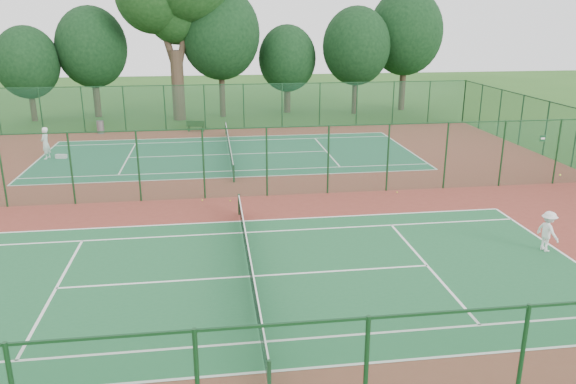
% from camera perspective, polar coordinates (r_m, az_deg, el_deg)
% --- Properties ---
extents(ground, '(120.00, 120.00, 0.00)m').
position_cam_1_polar(ground, '(27.97, -5.26, -0.52)').
color(ground, '#27561A').
rests_on(ground, ground).
extents(red_pad, '(40.00, 36.00, 0.01)m').
position_cam_1_polar(red_pad, '(27.97, -5.26, -0.51)').
color(red_pad, maroon).
rests_on(red_pad, ground).
extents(court_near, '(23.77, 10.97, 0.01)m').
position_cam_1_polar(court_near, '(19.61, -3.91, -8.56)').
color(court_near, '#1D5C32').
rests_on(court_near, red_pad).
extents(court_far, '(23.77, 10.97, 0.01)m').
position_cam_1_polar(court_far, '(36.63, -5.98, 3.82)').
color(court_far, '#1C5B3D').
rests_on(court_far, red_pad).
extents(fence_north, '(40.00, 0.09, 3.50)m').
position_cam_1_polar(fence_north, '(45.12, -6.50, 8.65)').
color(fence_north, '#1A5034').
rests_on(fence_north, ground).
extents(fence_divider, '(40.00, 0.09, 3.50)m').
position_cam_1_polar(fence_divider, '(27.48, -5.36, 2.98)').
color(fence_divider, '#1B5330').
rests_on(fence_divider, ground).
extents(tennis_net_near, '(0.10, 12.90, 0.97)m').
position_cam_1_polar(tennis_net_near, '(19.38, -3.95, -7.16)').
color(tennis_net_near, '#14381D').
rests_on(tennis_net_near, ground).
extents(tennis_net_far, '(0.10, 12.90, 0.97)m').
position_cam_1_polar(tennis_net_far, '(36.51, -6.00, 4.63)').
color(tennis_net_far, '#12321A').
rests_on(tennis_net_far, ground).
extents(player_near, '(0.79, 1.12, 1.58)m').
position_cam_1_polar(player_near, '(23.47, 24.89, -3.63)').
color(player_near, white).
rests_on(player_near, court_near).
extents(player_far, '(0.64, 0.82, 1.99)m').
position_cam_1_polar(player_far, '(38.22, -23.42, 4.58)').
color(player_far, white).
rests_on(player_far, court_far).
extents(trash_bin, '(0.70, 0.70, 0.98)m').
position_cam_1_polar(trash_bin, '(45.29, -18.52, 6.28)').
color(trash_bin, slate).
rests_on(trash_bin, red_pad).
extents(bench, '(1.44, 0.64, 0.86)m').
position_cam_1_polar(bench, '(44.27, -9.37, 6.64)').
color(bench, '#123516').
rests_on(bench, red_pad).
extents(kit_bag, '(0.73, 0.39, 0.26)m').
position_cam_1_polar(kit_bag, '(38.15, -22.04, 3.37)').
color(kit_bag, silver).
rests_on(kit_bag, red_pad).
extents(stray_ball_a, '(0.07, 0.07, 0.07)m').
position_cam_1_polar(stray_ball_a, '(27.33, -5.88, -0.87)').
color(stray_ball_a, gold).
rests_on(stray_ball_a, red_pad).
extents(stray_ball_b, '(0.07, 0.07, 0.07)m').
position_cam_1_polar(stray_ball_b, '(29.03, 11.02, -0.01)').
color(stray_ball_b, '#E2F238').
rests_on(stray_ball_b, red_pad).
extents(stray_ball_c, '(0.07, 0.07, 0.07)m').
position_cam_1_polar(stray_ball_c, '(27.54, -8.70, -0.84)').
color(stray_ball_c, yellow).
rests_on(stray_ball_c, red_pad).
extents(evergreen_row, '(39.00, 5.00, 12.00)m').
position_cam_1_polar(evergreen_row, '(51.59, -6.08, 7.79)').
color(evergreen_row, black).
rests_on(evergreen_row, ground).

